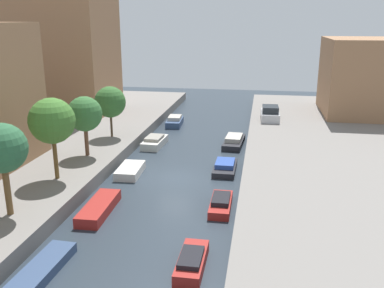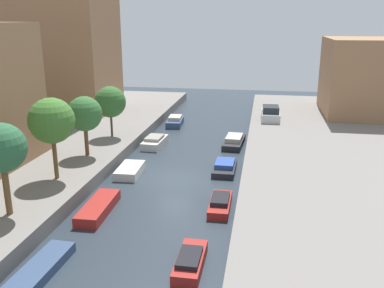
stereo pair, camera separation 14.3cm
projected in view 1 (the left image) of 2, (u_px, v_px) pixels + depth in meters
The scene contains 16 objects.
ground_plane at pixel (175, 179), 31.44m from camera, with size 84.00×84.00×0.00m, color #28333D.
low_block_right at pixel (370, 77), 47.36m from camera, with size 10.00×10.62×8.40m, color #9E704C.
street_tree_1 at pixel (2, 149), 22.40m from camera, with size 2.70×2.70×5.19m.
street_tree_2 at pixel (52, 121), 27.62m from camera, with size 3.04×3.04×5.53m.
street_tree_3 at pixel (85, 114), 32.67m from camera, with size 2.73×2.73×4.72m.
street_tree_4 at pixel (110, 102), 38.05m from camera, with size 2.82×2.82×4.64m.
parked_car at pixel (270, 114), 45.24m from camera, with size 2.01×4.17×1.54m.
moored_boat_left_1 at pixel (43, 268), 19.66m from camera, with size 1.50×4.30×0.51m.
moored_boat_left_2 at pixel (99, 208), 25.81m from camera, with size 1.55×4.56×0.65m.
moored_boat_left_3 at pixel (130, 171), 32.18m from camera, with size 1.80×3.40×0.63m.
moored_boat_left_4 at pixel (155, 142), 39.34m from camera, with size 1.78×3.87×0.97m.
moored_boat_left_5 at pixel (175, 121), 47.06m from camera, with size 1.79×3.77×1.04m.
moored_boat_right_1 at pixel (192, 262), 19.98m from camera, with size 1.23×3.43×0.86m.
moored_boat_right_2 at pixel (221, 203), 26.37m from camera, with size 1.30×3.59×0.81m.
moored_boat_right_3 at pixel (225, 167), 32.90m from camera, with size 1.68×3.83×0.81m.
moored_boat_right_4 at pixel (234, 141), 39.63m from camera, with size 1.94×4.68×0.93m.
Camera 1 is at (6.14, -28.78, 11.42)m, focal length 39.48 mm.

